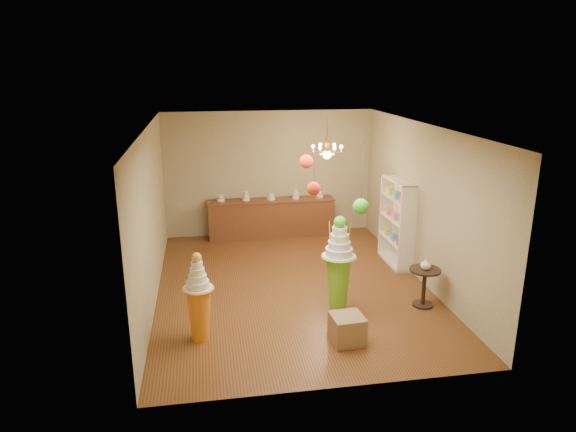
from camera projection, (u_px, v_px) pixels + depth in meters
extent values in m
plane|color=#573217|center=(292.00, 286.00, 9.74)|extent=(6.50, 6.50, 0.00)
plane|color=white|center=(293.00, 127.00, 8.89)|extent=(6.50, 6.50, 0.00)
cube|color=#9A8F6D|center=(269.00, 174.00, 12.39)|extent=(5.00, 0.04, 3.00)
cube|color=#9A8F6D|center=(339.00, 282.00, 6.24)|extent=(5.00, 0.04, 3.00)
cube|color=#9A8F6D|center=(151.00, 216.00, 8.92)|extent=(0.04, 6.50, 3.00)
cube|color=#9A8F6D|center=(422.00, 204.00, 9.71)|extent=(0.04, 6.50, 3.00)
cone|color=#70BC29|center=(338.00, 285.00, 8.54)|extent=(0.49, 0.49, 1.01)
cylinder|color=silver|center=(339.00, 256.00, 8.39)|extent=(0.66, 0.66, 0.03)
cylinder|color=silver|center=(339.00, 252.00, 8.37)|extent=(0.54, 0.54, 0.12)
cylinder|color=silver|center=(339.00, 245.00, 8.34)|extent=(0.44, 0.44, 0.12)
cylinder|color=silver|center=(339.00, 238.00, 8.30)|extent=(0.36, 0.36, 0.12)
cylinder|color=silver|center=(340.00, 231.00, 8.27)|extent=(0.30, 0.30, 0.12)
sphere|color=green|center=(340.00, 222.00, 8.23)|extent=(0.20, 0.20, 0.20)
cone|color=orange|center=(200.00, 314.00, 7.74)|extent=(0.38, 0.38, 0.84)
cylinder|color=silver|center=(198.00, 288.00, 7.61)|extent=(0.46, 0.46, 0.03)
cylinder|color=silver|center=(198.00, 284.00, 7.59)|extent=(0.35, 0.35, 0.10)
cylinder|color=silver|center=(198.00, 278.00, 7.56)|extent=(0.28, 0.28, 0.10)
cylinder|color=silver|center=(197.00, 271.00, 7.54)|extent=(0.22, 0.22, 0.10)
cylinder|color=silver|center=(197.00, 265.00, 7.51)|extent=(0.18, 0.18, 0.10)
sphere|color=gold|center=(196.00, 257.00, 7.47)|extent=(0.15, 0.15, 0.15)
cube|color=#8C6E4C|center=(347.00, 329.00, 7.72)|extent=(0.51, 0.51, 0.43)
cube|color=#5B311C|center=(271.00, 218.00, 12.42)|extent=(3.00, 0.50, 0.90)
cube|color=#5B311C|center=(271.00, 200.00, 12.29)|extent=(3.04, 0.54, 0.03)
cylinder|color=silver|center=(221.00, 199.00, 12.08)|extent=(0.18, 0.18, 0.16)
cylinder|color=silver|center=(246.00, 196.00, 12.16)|extent=(0.18, 0.18, 0.24)
cylinder|color=silver|center=(271.00, 196.00, 12.27)|extent=(0.18, 0.18, 0.16)
cylinder|color=silver|center=(296.00, 194.00, 12.35)|extent=(0.18, 0.18, 0.24)
cylinder|color=silver|center=(320.00, 194.00, 12.46)|extent=(0.18, 0.18, 0.16)
cube|color=silver|center=(403.00, 222.00, 10.64)|extent=(0.04, 1.20, 1.80)
cube|color=silver|center=(395.00, 240.00, 10.72)|extent=(0.30, 1.14, 0.03)
cube|color=silver|center=(396.00, 220.00, 10.60)|extent=(0.30, 1.14, 0.03)
cube|color=silver|center=(397.00, 199.00, 10.47)|extent=(0.30, 1.14, 0.03)
cylinder|color=black|center=(422.00, 304.00, 8.94)|extent=(0.39, 0.39, 0.04)
cylinder|color=black|center=(424.00, 288.00, 8.85)|extent=(0.08, 0.08, 0.67)
cylinder|color=black|center=(425.00, 270.00, 8.76)|extent=(0.58, 0.58, 0.04)
imported|color=silver|center=(426.00, 264.00, 8.73)|extent=(0.21, 0.21, 0.19)
cylinder|color=#3B322B|center=(314.00, 167.00, 6.93)|extent=(0.01, 0.01, 0.59)
sphere|color=red|center=(314.00, 189.00, 7.01)|extent=(0.19, 0.19, 0.19)
cylinder|color=#3B322B|center=(362.00, 174.00, 7.39)|extent=(0.01, 0.01, 0.96)
sphere|color=green|center=(361.00, 206.00, 7.53)|extent=(0.24, 0.24, 0.24)
cylinder|color=#3B322B|center=(306.00, 152.00, 7.21)|extent=(0.01, 0.01, 0.28)
sphere|color=red|center=(306.00, 161.00, 7.25)|extent=(0.19, 0.19, 0.19)
cylinder|color=#DC8E4D|center=(328.00, 130.00, 10.43)|extent=(0.02, 0.02, 0.50)
cylinder|color=#DC8E4D|center=(327.00, 145.00, 10.52)|extent=(0.10, 0.10, 0.30)
sphere|color=#FFDF8C|center=(327.00, 155.00, 10.57)|extent=(0.18, 0.18, 0.18)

